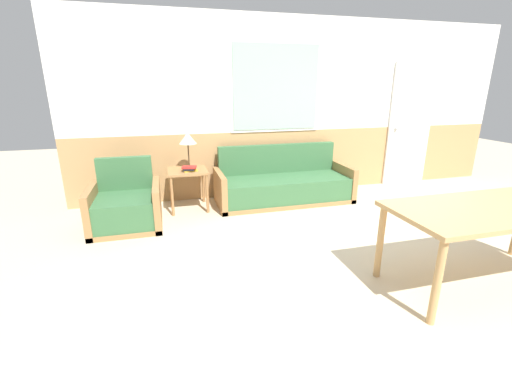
% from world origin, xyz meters
% --- Properties ---
extents(ground_plane, '(16.00, 16.00, 0.00)m').
position_xyz_m(ground_plane, '(0.00, 0.00, 0.00)').
color(ground_plane, beige).
extents(wall_back, '(7.20, 0.09, 2.70)m').
position_xyz_m(wall_back, '(-0.02, 2.63, 1.37)').
color(wall_back, tan).
rests_on(wall_back, ground_plane).
extents(couch, '(2.04, 0.78, 0.83)m').
position_xyz_m(couch, '(-0.48, 2.15, 0.25)').
color(couch, '#9E7042').
rests_on(couch, ground_plane).
extents(armchair, '(0.84, 0.79, 0.83)m').
position_xyz_m(armchair, '(-2.71, 1.74, 0.25)').
color(armchair, '#9E7042').
rests_on(armchair, ground_plane).
extents(side_table, '(0.53, 0.53, 0.58)m').
position_xyz_m(side_table, '(-1.90, 2.18, 0.48)').
color(side_table, '#9E7042').
rests_on(side_table, ground_plane).
extents(table_lamp, '(0.24, 0.24, 0.50)m').
position_xyz_m(table_lamp, '(-1.86, 2.28, 0.98)').
color(table_lamp, '#4C3823').
rests_on(table_lamp, side_table).
extents(book_stack, '(0.22, 0.18, 0.07)m').
position_xyz_m(book_stack, '(-1.88, 2.09, 0.61)').
color(book_stack, gold).
rests_on(book_stack, side_table).
extents(dining_table, '(1.75, 0.81, 0.74)m').
position_xyz_m(dining_table, '(0.46, -0.47, 0.66)').
color(dining_table, tan).
rests_on(dining_table, ground_plane).
extents(entry_door, '(0.83, 0.09, 2.07)m').
position_xyz_m(entry_door, '(1.99, 2.57, 1.03)').
color(entry_door, white).
rests_on(entry_door, ground_plane).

